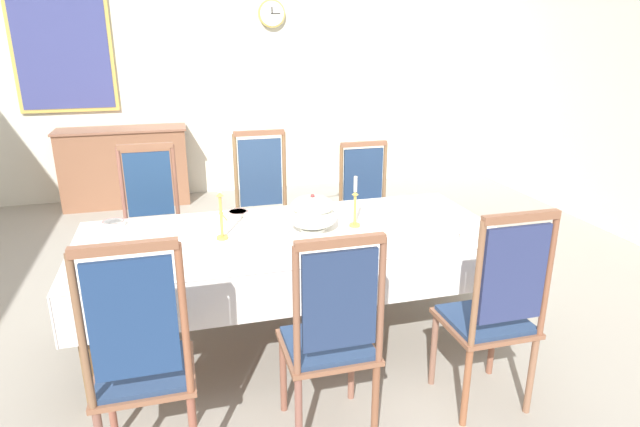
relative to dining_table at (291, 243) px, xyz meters
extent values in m
cube|color=#9D988C|center=(0.00, 0.23, -0.70)|extent=(7.12, 6.90, 0.04)
cube|color=silver|center=(0.00, 3.72, 0.92)|extent=(7.12, 0.08, 3.19)
cylinder|color=olive|center=(-1.19, -0.44, -0.32)|extent=(0.07, 0.07, 0.72)
cylinder|color=olive|center=(1.19, -0.44, -0.32)|extent=(0.07, 0.07, 0.72)
cylinder|color=#8D5E3F|center=(-1.19, 0.44, -0.32)|extent=(0.07, 0.07, 0.72)
cylinder|color=brown|center=(1.19, 0.44, -0.32)|extent=(0.07, 0.07, 0.72)
cube|color=brown|center=(0.00, 0.00, 0.00)|extent=(2.45, 0.95, 0.08)
cube|color=#8B5A40|center=(0.00, 0.00, 0.05)|extent=(2.57, 1.07, 0.03)
cube|color=white|center=(0.00, 0.00, 0.07)|extent=(2.59, 1.09, 0.00)
cube|color=white|center=(0.00, -0.54, -0.07)|extent=(2.59, 0.00, 0.28)
cube|color=white|center=(0.00, 0.54, -0.07)|extent=(2.59, 0.00, 0.28)
cube|color=white|center=(-1.29, 0.00, -0.07)|extent=(0.00, 1.09, 0.28)
cube|color=white|center=(1.29, 0.00, -0.07)|extent=(0.00, 1.09, 0.28)
cylinder|color=brown|center=(-1.06, -0.70, -0.45)|extent=(0.04, 0.04, 0.46)
cylinder|color=#876142|center=(-0.68, -0.70, -0.45)|extent=(0.04, 0.04, 0.46)
cube|color=#8B5A40|center=(-0.87, -0.88, -0.21)|extent=(0.44, 0.42, 0.03)
cube|color=navy|center=(-0.87, -0.88, -0.18)|extent=(0.40, 0.38, 0.02)
cylinder|color=brown|center=(-1.06, -1.07, 0.14)|extent=(0.03, 0.03, 0.68)
cylinder|color=#94593D|center=(-0.67, -1.07, 0.14)|extent=(0.03, 0.03, 0.68)
cube|color=navy|center=(-0.87, -1.07, 0.18)|extent=(0.34, 0.02, 0.52)
cube|color=#8B5A40|center=(-0.87, -1.07, 0.48)|extent=(0.40, 0.04, 0.04)
cylinder|color=#87634A|center=(-0.68, 0.70, -0.45)|extent=(0.04, 0.04, 0.46)
cylinder|color=#8F5C37|center=(-1.06, 0.70, -0.45)|extent=(0.04, 0.04, 0.46)
cylinder|color=brown|center=(-0.68, 1.06, -0.45)|extent=(0.04, 0.04, 0.46)
cylinder|color=brown|center=(-1.06, 1.06, -0.45)|extent=(0.04, 0.04, 0.46)
cube|color=#8B5A40|center=(-0.87, 0.88, -0.21)|extent=(0.44, 0.42, 0.03)
cube|color=navy|center=(-0.87, 0.88, -0.18)|extent=(0.40, 0.38, 0.02)
cylinder|color=brown|center=(-0.67, 1.07, 0.13)|extent=(0.03, 0.03, 0.65)
cylinder|color=#945949|center=(-1.06, 1.07, 0.13)|extent=(0.03, 0.03, 0.65)
cube|color=navy|center=(-0.87, 1.07, 0.16)|extent=(0.34, 0.02, 0.50)
cube|color=#8B5A40|center=(-0.87, 1.07, 0.46)|extent=(0.40, 0.04, 0.04)
cylinder|color=brown|center=(-0.20, -0.70, -0.45)|extent=(0.04, 0.04, 0.46)
cylinder|color=#8E5B49|center=(0.18, -0.70, -0.45)|extent=(0.04, 0.04, 0.46)
cylinder|color=#875448|center=(-0.20, -1.06, -0.45)|extent=(0.04, 0.04, 0.46)
cylinder|color=brown|center=(0.18, -1.06, -0.45)|extent=(0.04, 0.04, 0.46)
cube|color=#8B5A40|center=(-0.01, -0.88, -0.21)|extent=(0.44, 0.42, 0.03)
cube|color=navy|center=(-0.01, -0.88, -0.18)|extent=(0.40, 0.38, 0.02)
cylinder|color=brown|center=(-0.21, -1.07, 0.11)|extent=(0.03, 0.03, 0.62)
cylinder|color=brown|center=(0.18, -1.07, 0.11)|extent=(0.03, 0.03, 0.62)
cube|color=navy|center=(-0.01, -1.07, 0.14)|extent=(0.34, 0.02, 0.47)
cube|color=#8B5A40|center=(-0.01, -1.07, 0.42)|extent=(0.40, 0.04, 0.04)
cylinder|color=#93583B|center=(0.18, 0.70, -0.45)|extent=(0.04, 0.04, 0.46)
cylinder|color=brown|center=(-0.20, 0.70, -0.45)|extent=(0.04, 0.04, 0.46)
cylinder|color=#915849|center=(0.18, 1.06, -0.45)|extent=(0.04, 0.04, 0.46)
cylinder|color=brown|center=(-0.20, 1.06, -0.45)|extent=(0.04, 0.04, 0.46)
cube|color=#8B5A40|center=(-0.01, 0.88, -0.21)|extent=(0.44, 0.42, 0.03)
cube|color=navy|center=(-0.01, 0.88, -0.18)|extent=(0.40, 0.38, 0.02)
cylinder|color=brown|center=(0.18, 1.07, 0.16)|extent=(0.03, 0.03, 0.71)
cylinder|color=olive|center=(-0.21, 1.07, 0.16)|extent=(0.03, 0.03, 0.71)
cube|color=navy|center=(-0.01, 1.07, 0.20)|extent=(0.34, 0.02, 0.54)
cube|color=#8B5A40|center=(-0.01, 1.07, 0.52)|extent=(0.40, 0.04, 0.04)
cylinder|color=#845B49|center=(0.67, -0.70, -0.45)|extent=(0.04, 0.04, 0.46)
cylinder|color=brown|center=(1.05, -0.70, -0.45)|extent=(0.04, 0.04, 0.46)
cylinder|color=#915738|center=(0.67, -1.06, -0.45)|extent=(0.04, 0.04, 0.46)
cylinder|color=#8D6248|center=(1.05, -1.06, -0.45)|extent=(0.04, 0.04, 0.46)
cube|color=#8B5A40|center=(0.86, -0.88, -0.21)|extent=(0.44, 0.42, 0.03)
cube|color=navy|center=(0.86, -0.88, -0.18)|extent=(0.40, 0.38, 0.02)
cylinder|color=#896043|center=(0.67, -1.07, 0.13)|extent=(0.03, 0.03, 0.65)
cylinder|color=brown|center=(1.06, -1.07, 0.13)|extent=(0.03, 0.03, 0.65)
cube|color=navy|center=(0.86, -1.07, 0.16)|extent=(0.34, 0.02, 0.49)
cube|color=#8B5A40|center=(0.86, -1.07, 0.45)|extent=(0.40, 0.04, 0.04)
cylinder|color=brown|center=(1.05, 0.70, -0.45)|extent=(0.04, 0.04, 0.46)
cylinder|color=#8F5C41|center=(0.67, 0.70, -0.45)|extent=(0.04, 0.04, 0.46)
cylinder|color=#865C45|center=(1.05, 1.06, -0.45)|extent=(0.04, 0.04, 0.46)
cylinder|color=#8C5843|center=(0.67, 1.06, -0.45)|extent=(0.04, 0.04, 0.46)
cube|color=#8B5A40|center=(0.86, 0.88, -0.21)|extent=(0.44, 0.42, 0.03)
cube|color=navy|center=(0.86, 0.88, -0.18)|extent=(0.40, 0.38, 0.02)
cylinder|color=brown|center=(1.06, 1.07, 0.09)|extent=(0.03, 0.03, 0.58)
cylinder|color=brown|center=(0.67, 1.07, 0.09)|extent=(0.03, 0.03, 0.58)
cube|color=navy|center=(0.86, 1.07, 0.12)|extent=(0.34, 0.02, 0.44)
cube|color=#8B5A40|center=(0.86, 1.07, 0.38)|extent=(0.40, 0.04, 0.04)
cylinder|color=white|center=(0.14, 0.00, 0.08)|extent=(0.17, 0.17, 0.02)
ellipsoid|color=white|center=(0.14, 0.00, 0.16)|extent=(0.30, 0.30, 0.14)
ellipsoid|color=white|center=(0.14, 0.00, 0.24)|extent=(0.27, 0.27, 0.11)
sphere|color=brown|center=(0.14, 0.00, 0.30)|extent=(0.03, 0.03, 0.03)
cylinder|color=gold|center=(-0.42, 0.00, 0.08)|extent=(0.07, 0.07, 0.02)
cylinder|color=gold|center=(-0.42, 0.00, 0.22)|extent=(0.02, 0.02, 0.26)
cone|color=gold|center=(-0.42, 0.00, 0.36)|extent=(0.04, 0.04, 0.02)
cylinder|color=silver|center=(-0.42, 0.00, 0.42)|extent=(0.02, 0.02, 0.10)
cylinder|color=gold|center=(0.42, 0.00, 0.08)|extent=(0.07, 0.07, 0.02)
cylinder|color=gold|center=(0.42, 0.00, 0.19)|extent=(0.02, 0.02, 0.20)
cone|color=gold|center=(0.42, 0.00, 0.30)|extent=(0.04, 0.04, 0.02)
cylinder|color=silver|center=(0.42, 0.00, 0.36)|extent=(0.02, 0.02, 0.10)
cylinder|color=white|center=(0.19, 0.40, 0.09)|extent=(0.14, 0.14, 0.03)
cylinder|color=white|center=(0.19, 0.40, 0.09)|extent=(0.12, 0.12, 0.02)
torus|color=brown|center=(0.19, 0.40, 0.10)|extent=(0.14, 0.14, 0.01)
cylinder|color=white|center=(-0.27, 0.43, 0.09)|extent=(0.14, 0.14, 0.03)
cylinder|color=white|center=(-0.27, 0.43, 0.09)|extent=(0.12, 0.12, 0.02)
torus|color=brown|center=(-0.27, 0.43, 0.10)|extent=(0.14, 0.14, 0.01)
cylinder|color=white|center=(1.00, -0.43, 0.09)|extent=(0.14, 0.14, 0.03)
cylinder|color=white|center=(1.00, -0.43, 0.09)|extent=(0.12, 0.12, 0.02)
torus|color=brown|center=(1.00, -0.43, 0.10)|extent=(0.14, 0.14, 0.01)
cylinder|color=white|center=(-1.08, 0.41, 0.09)|extent=(0.14, 0.14, 0.04)
cylinder|color=white|center=(-1.08, 0.41, 0.10)|extent=(0.12, 0.12, 0.02)
torus|color=brown|center=(-1.08, 0.41, 0.11)|extent=(0.14, 0.14, 0.01)
cube|color=gold|center=(0.30, 0.36, 0.08)|extent=(0.03, 0.14, 0.00)
ellipsoid|color=gold|center=(0.28, 0.45, 0.08)|extent=(0.03, 0.05, 0.01)
cube|color=gold|center=(-0.37, 0.39, 0.08)|extent=(0.03, 0.14, 0.00)
ellipsoid|color=gold|center=(-0.39, 0.48, 0.08)|extent=(0.03, 0.05, 0.01)
cube|color=#8B5A40|center=(-1.24, 3.40, -0.24)|extent=(1.40, 0.44, 0.88)
cube|color=#8D5C46|center=(-1.24, 3.40, 0.22)|extent=(1.44, 0.48, 0.02)
cube|color=brown|center=(-0.89, 3.63, -0.24)|extent=(0.59, 0.01, 0.70)
cube|color=olive|center=(-1.59, 3.63, -0.24)|extent=(0.59, 0.01, 0.70)
cylinder|color=#D1B251|center=(0.59, 3.65, 1.48)|extent=(0.32, 0.05, 0.32)
cylinder|color=white|center=(0.59, 3.63, 1.48)|extent=(0.29, 0.01, 0.29)
cube|color=black|center=(0.59, 3.62, 1.51)|extent=(0.01, 0.00, 0.08)
cube|color=black|center=(0.63, 3.62, 1.48)|extent=(0.11, 0.00, 0.01)
cube|color=#D1B251|center=(-1.77, 3.66, 1.04)|extent=(1.05, 0.04, 1.29)
cube|color=#3D4484|center=(-1.77, 3.64, 1.04)|extent=(0.97, 0.01, 1.21)
camera|label=1|loc=(-0.65, -3.06, 1.25)|focal=30.02mm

